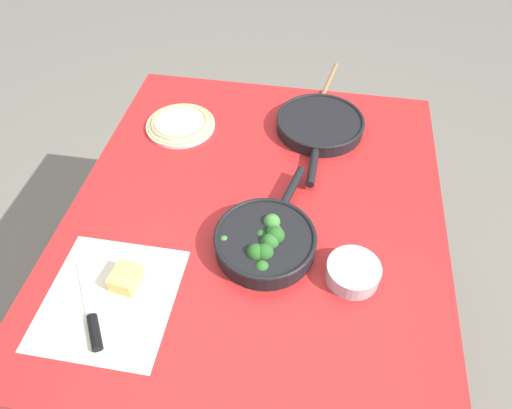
# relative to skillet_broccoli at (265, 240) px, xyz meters

# --- Properties ---
(ground_plane) EXTENTS (14.00, 14.00, 0.00)m
(ground_plane) POSITION_rel_skillet_broccoli_xyz_m (-0.13, -0.05, -0.79)
(ground_plane) COLOR slate
(dining_table_red) EXTENTS (1.20, 1.02, 0.76)m
(dining_table_red) POSITION_rel_skillet_broccoli_xyz_m (-0.13, -0.05, -0.11)
(dining_table_red) COLOR red
(dining_table_red) RESTS_ON ground_plane
(skillet_broccoli) EXTENTS (0.40, 0.26, 0.08)m
(skillet_broccoli) POSITION_rel_skillet_broccoli_xyz_m (0.00, 0.00, 0.00)
(skillet_broccoli) COLOR black
(skillet_broccoli) RESTS_ON dining_table_red
(skillet_eggs) EXTENTS (0.43, 0.28, 0.04)m
(skillet_eggs) POSITION_rel_skillet_broccoli_xyz_m (-0.50, 0.10, -0.01)
(skillet_eggs) COLOR black
(skillet_eggs) RESTS_ON dining_table_red
(wooden_spoon) EXTENTS (0.39, 0.10, 0.02)m
(wooden_spoon) POSITION_rel_skillet_broccoli_xyz_m (-0.66, 0.09, -0.02)
(wooden_spoon) COLOR #996B42
(wooden_spoon) RESTS_ON dining_table_red
(parchment_sheet) EXTENTS (0.32, 0.30, 0.00)m
(parchment_sheet) POSITION_rel_skillet_broccoli_xyz_m (0.21, -0.34, -0.03)
(parchment_sheet) COLOR silver
(parchment_sheet) RESTS_ON dining_table_red
(grater_knife) EXTENTS (0.23, 0.16, 0.02)m
(grater_knife) POSITION_rel_skillet_broccoli_xyz_m (0.26, -0.36, -0.02)
(grater_knife) COLOR silver
(grater_knife) RESTS_ON dining_table_red
(cheese_block) EXTENTS (0.08, 0.07, 0.05)m
(cheese_block) POSITION_rel_skillet_broccoli_xyz_m (0.16, -0.31, -0.01)
(cheese_block) COLOR #EACC66
(cheese_block) RESTS_ON dining_table_red
(dinner_plate_stack) EXTENTS (0.22, 0.22, 0.03)m
(dinner_plate_stack) POSITION_rel_skillet_broccoli_xyz_m (-0.44, -0.35, -0.02)
(dinner_plate_stack) COLOR silver
(dinner_plate_stack) RESTS_ON dining_table_red
(prep_bowl_steel) EXTENTS (0.13, 0.13, 0.05)m
(prep_bowl_steel) POSITION_rel_skillet_broccoli_xyz_m (0.05, 0.22, -0.01)
(prep_bowl_steel) COLOR #B7B7BC
(prep_bowl_steel) RESTS_ON dining_table_red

